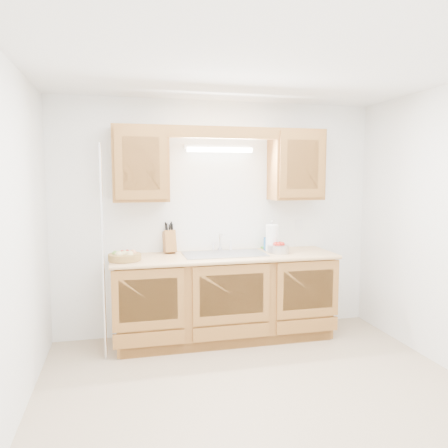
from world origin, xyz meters
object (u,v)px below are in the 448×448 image
object	(u,v)px
fruit_basket	(125,256)
apple_bowl	(278,248)
paper_towel	(272,238)
knife_block	(169,241)

from	to	relation	value
fruit_basket	apple_bowl	xyz separation A→B (m)	(1.58, 0.06, 0.01)
paper_towel	fruit_basket	bearing A→B (deg)	-174.11
knife_block	apple_bowl	world-z (taller)	knife_block
paper_towel	apple_bowl	size ratio (longest dim) A/B	1.20
fruit_basket	apple_bowl	distance (m)	1.58
paper_towel	apple_bowl	bearing A→B (deg)	-71.42
apple_bowl	paper_towel	bearing A→B (deg)	108.58
fruit_basket	paper_towel	bearing A→B (deg)	5.89
knife_block	apple_bowl	size ratio (longest dim) A/B	1.19
apple_bowl	fruit_basket	bearing A→B (deg)	-177.99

